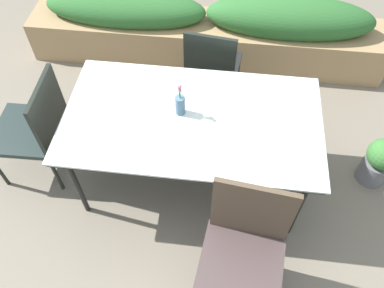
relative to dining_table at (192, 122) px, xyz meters
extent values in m
plane|color=#756B5B|center=(-0.04, -0.05, -0.71)|extent=(12.00, 12.00, 0.00)
cube|color=silver|center=(0.00, 0.00, 0.03)|extent=(1.74, 0.97, 0.02)
cube|color=black|center=(0.00, 0.00, 0.01)|extent=(1.71, 0.95, 0.02)
cylinder|color=black|center=(-0.77, -0.38, -0.34)|extent=(0.04, 0.04, 0.74)
cylinder|color=black|center=(0.77, -0.38, -0.34)|extent=(0.04, 0.04, 0.74)
cylinder|color=black|center=(-0.77, 0.38, -0.34)|extent=(0.04, 0.04, 0.74)
cylinder|color=black|center=(0.77, 0.38, -0.34)|extent=(0.04, 0.04, 0.74)
cube|color=#202C2B|center=(-1.26, 0.00, -0.28)|extent=(0.51, 0.51, 0.04)
cube|color=black|center=(-1.03, 0.01, -0.03)|extent=(0.04, 0.47, 0.47)
cylinder|color=black|center=(-1.49, 0.22, -0.50)|extent=(0.03, 0.03, 0.42)
cylinder|color=black|center=(-1.02, -0.22, -0.50)|extent=(0.03, 0.03, 0.42)
cylinder|color=black|center=(-1.04, 0.23, -0.50)|extent=(0.03, 0.03, 0.42)
cube|color=#473837|center=(0.39, -0.87, -0.24)|extent=(0.54, 0.54, 0.04)
cube|color=#4C3D2D|center=(0.42, -0.64, 0.03)|extent=(0.46, 0.08, 0.52)
cylinder|color=#4C3D2D|center=(0.64, -0.68, -0.48)|extent=(0.03, 0.03, 0.46)
cylinder|color=#4C3D2D|center=(0.20, -0.62, -0.48)|extent=(0.03, 0.03, 0.46)
cube|color=black|center=(0.09, 0.87, -0.26)|extent=(0.49, 0.49, 0.04)
cube|color=black|center=(0.06, 0.67, -0.03)|extent=(0.41, 0.08, 0.45)
cylinder|color=black|center=(-0.09, 1.09, -0.49)|extent=(0.03, 0.03, 0.44)
cylinder|color=black|center=(0.31, 1.04, -0.49)|extent=(0.03, 0.03, 0.44)
cylinder|color=black|center=(-0.14, 0.70, -0.49)|extent=(0.03, 0.03, 0.44)
cylinder|color=black|center=(0.26, 0.65, -0.49)|extent=(0.03, 0.03, 0.44)
cylinder|color=slate|center=(-0.08, 0.04, 0.11)|extent=(0.07, 0.07, 0.15)
cylinder|color=#387233|center=(-0.08, 0.04, 0.20)|extent=(0.01, 0.01, 0.10)
sphere|color=pink|center=(-0.08, 0.04, 0.25)|extent=(0.03, 0.03, 0.03)
cylinder|color=#387233|center=(-0.09, 0.04, 0.21)|extent=(0.01, 0.01, 0.13)
sphere|color=pink|center=(-0.09, 0.04, 0.28)|extent=(0.03, 0.03, 0.03)
cylinder|color=#387233|center=(-0.08, 0.03, 0.22)|extent=(0.01, 0.01, 0.15)
sphere|color=pink|center=(-0.08, 0.03, 0.30)|extent=(0.02, 0.02, 0.02)
cube|color=#9E7F56|center=(-0.04, 1.52, -0.50)|extent=(3.50, 0.54, 0.42)
ellipsoid|color=#2D662D|center=(-0.83, 1.52, -0.19)|extent=(1.58, 0.49, 0.36)
ellipsoid|color=#2D662D|center=(0.74, 1.52, -0.17)|extent=(1.58, 0.49, 0.40)
cylinder|color=slate|center=(1.45, 0.18, -0.60)|extent=(0.22, 0.22, 0.22)
sphere|color=#387233|center=(1.45, 0.18, -0.39)|extent=(0.25, 0.25, 0.25)
camera|label=1|loc=(0.20, -1.70, 2.02)|focal=36.37mm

